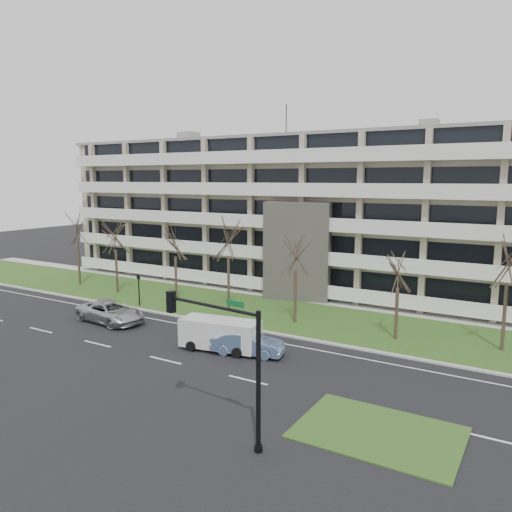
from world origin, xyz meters
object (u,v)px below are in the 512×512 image
Objects in this scene: white_van at (221,332)px; traffic_signal at (225,349)px; blue_sedan at (248,343)px; pedestrian_signal at (139,286)px; silver_pickup at (110,312)px.

traffic_signal is at bearing -62.78° from white_van.
pedestrian_signal is (-14.56, 5.47, 1.07)m from blue_sedan.
pedestrian_signal is (-1.57, 4.79, 1.00)m from silver_pickup.
blue_sedan is 10.86m from traffic_signal.
blue_sedan is at bearing -87.34° from silver_pickup.
white_van is 11.61m from traffic_signal.
pedestrian_signal is (-12.61, 5.61, 0.61)m from white_van.
white_van is at bearing 80.23° from blue_sedan.
pedestrian_signal is at bearing 55.61° from blue_sedan.
pedestrian_signal is at bearing 23.80° from silver_pickup.
pedestrian_signal reaches higher than blue_sedan.
traffic_signal is 24.31m from pedestrian_signal.
blue_sedan is 1.61× the size of pedestrian_signal.
pedestrian_signal reaches higher than silver_pickup.
silver_pickup is 1.29× the size of blue_sedan.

